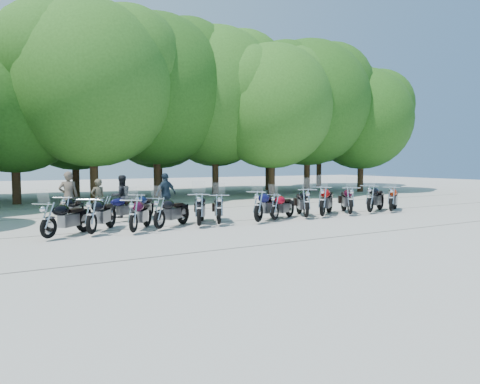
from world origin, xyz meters
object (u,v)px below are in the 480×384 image
motorcycle_14 (106,208)px  motorcycle_3 (159,212)px  motorcycle_5 (219,208)px  motorcycle_13 (65,209)px  rider_3 (98,199)px  motorcycle_2 (133,214)px  motorcycle_0 (48,219)px  motorcycle_11 (370,197)px  rider_1 (121,196)px  motorcycle_8 (306,202)px  motorcycle_15 (139,206)px  rider_0 (68,196)px  motorcycle_9 (323,200)px  motorcycle_1 (91,215)px  rider_2 (166,194)px  motorcycle_7 (275,206)px  motorcycle_6 (259,205)px  motorcycle_12 (391,198)px  motorcycle_4 (199,208)px  motorcycle_10 (350,199)px

motorcycle_14 → motorcycle_3: bearing=-175.1°
motorcycle_5 → motorcycle_13: (-4.69, 2.61, -0.05)m
rider_3 → motorcycle_2: bearing=76.7°
motorcycle_0 → motorcycle_13: bearing=-59.8°
motorcycle_11 → rider_1: 10.48m
motorcycle_8 → motorcycle_15: bearing=5.4°
motorcycle_15 → rider_0: (-2.27, 1.41, 0.35)m
motorcycle_5 → motorcycle_9: bearing=-155.3°
motorcycle_1 → motorcycle_9: bearing=-149.2°
motorcycle_0 → motorcycle_8: 9.24m
motorcycle_0 → motorcycle_8: size_ratio=0.91×
motorcycle_11 → motorcycle_15: 9.73m
motorcycle_13 → rider_2: 4.33m
motorcycle_3 → rider_3: size_ratio=1.39×
motorcycle_3 → motorcycle_7: (4.49, -0.02, -0.03)m
motorcycle_2 → motorcycle_13: motorcycle_2 is taller
motorcycle_6 → motorcycle_14: motorcycle_6 is taller
motorcycle_0 → motorcycle_12: 13.81m
motorcycle_3 → motorcycle_14: motorcycle_3 is taller
motorcycle_12 → rider_1: (-10.75, 4.21, 0.19)m
motorcycle_1 → motorcycle_11: (11.54, 0.01, 0.05)m
motorcycle_7 → motorcycle_12: (6.01, -0.19, 0.08)m
motorcycle_12 → rider_2: (-8.91, 4.11, 0.22)m
motorcycle_7 → motorcycle_14: size_ratio=1.03×
motorcycle_6 → motorcycle_12: bearing=-127.7°
motorcycle_1 → rider_2: bearing=-102.2°
motorcycle_2 → rider_1: size_ratio=1.30×
motorcycle_13 → rider_0: rider_0 is taller
rider_0 → rider_1: rider_0 is taller
motorcycle_9 → rider_2: 6.51m
rider_0 → motorcycle_6: bearing=153.3°
rider_2 → motorcycle_4: bearing=66.0°
motorcycle_14 → motorcycle_15: 1.17m
motorcycle_5 → motorcycle_8: (3.77, -0.05, 0.05)m
motorcycle_10 → motorcycle_12: motorcycle_10 is taller
motorcycle_2 → motorcycle_12: motorcycle_12 is taller
motorcycle_9 → rider_2: bearing=11.4°
motorcycle_6 → rider_0: bearing=17.5°
motorcycle_7 → motorcycle_13: 7.49m
motorcycle_7 → motorcycle_9: bearing=-123.9°
motorcycle_13 → motorcycle_8: bearing=-171.0°
motorcycle_0 → motorcycle_4: motorcycle_4 is taller
motorcycle_8 → motorcycle_9: (0.82, 0.00, 0.04)m
motorcycle_1 → motorcycle_11: motorcycle_11 is taller
motorcycle_5 → motorcycle_15: 3.25m
motorcycle_5 → motorcycle_10: motorcycle_10 is taller
motorcycle_13 → motorcycle_15: 2.54m
motorcycle_8 → rider_0: 9.07m
motorcycle_12 → motorcycle_10: bearing=51.6°
motorcycle_4 → motorcycle_15: (-1.37, 2.48, -0.08)m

